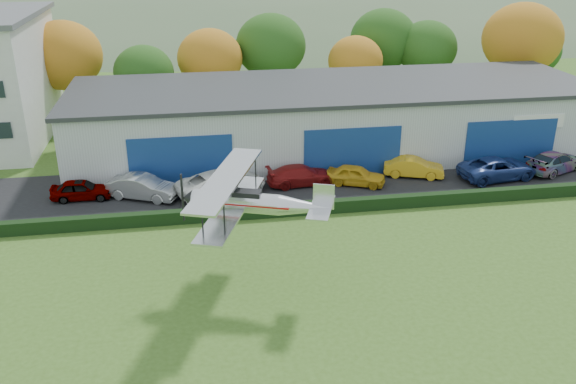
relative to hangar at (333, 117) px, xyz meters
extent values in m
cube|color=black|center=(-2.00, -6.98, -2.63)|extent=(48.00, 9.00, 0.05)
cube|color=black|center=(-2.00, -11.78, -2.26)|extent=(46.00, 0.60, 0.80)
cube|color=#B2B7BC|center=(0.00, 0.02, -0.16)|extent=(40.00, 12.00, 5.00)
cube|color=#2D3033|center=(0.00, 0.02, 2.49)|extent=(40.60, 12.60, 0.30)
cube|color=navy|center=(-12.00, -6.03, -0.86)|extent=(7.00, 0.12, 3.60)
cube|color=navy|center=(0.00, -6.03, -0.86)|extent=(7.00, 0.12, 3.60)
cube|color=navy|center=(12.00, -6.03, -0.86)|extent=(7.00, 0.12, 3.60)
cylinder|color=#3D2614|center=(-22.00, 12.02, -1.08)|extent=(0.36, 0.36, 3.15)
ellipsoid|color=#9B6B13|center=(-22.00, 12.02, 3.37)|extent=(6.84, 6.84, 6.16)
cylinder|color=#3D2614|center=(-15.00, 10.02, -1.43)|extent=(0.36, 0.36, 2.45)
ellipsoid|color=#1E4C14|center=(-15.00, 10.02, 2.03)|extent=(5.32, 5.32, 4.79)
cylinder|color=#3D2614|center=(-9.00, 12.02, -1.26)|extent=(0.36, 0.36, 2.80)
ellipsoid|color=#9B6B13|center=(-9.00, 12.02, 2.70)|extent=(6.08, 6.08, 5.47)
cylinder|color=#3D2614|center=(-3.00, 14.02, -1.08)|extent=(0.36, 0.36, 3.15)
ellipsoid|color=#1E4C14|center=(-3.00, 14.02, 3.37)|extent=(6.84, 6.84, 6.16)
cylinder|color=#3D2614|center=(5.00, 12.02, -1.43)|extent=(0.36, 0.36, 2.45)
ellipsoid|color=#9B6B13|center=(5.00, 12.02, 2.03)|extent=(5.32, 5.32, 4.79)
cylinder|color=#3D2614|center=(13.00, 14.02, -1.26)|extent=(0.36, 0.36, 2.80)
ellipsoid|color=#1E4C14|center=(13.00, 14.02, 2.70)|extent=(6.08, 6.08, 5.47)
cylinder|color=#3D2614|center=(21.00, 10.02, -0.91)|extent=(0.36, 0.36, 3.50)
ellipsoid|color=#9B6B13|center=(21.00, 10.02, 4.04)|extent=(7.60, 7.60, 6.84)
cylinder|color=#3D2614|center=(25.00, 14.02, -1.43)|extent=(0.36, 0.36, 2.45)
ellipsoid|color=#1E4C14|center=(25.00, 14.02, 2.03)|extent=(5.32, 5.32, 4.79)
cylinder|color=#3D2614|center=(-29.00, 16.02, -1.61)|extent=(0.36, 0.36, 2.10)
cylinder|color=#3D2614|center=(9.00, 16.02, -1.08)|extent=(0.36, 0.36, 3.15)
ellipsoid|color=#1E4C14|center=(9.00, 16.02, 3.37)|extent=(6.84, 6.84, 6.16)
ellipsoid|color=#4C6642|center=(15.00, 112.02, -18.06)|extent=(320.00, 196.00, 56.00)
ellipsoid|color=#4C6642|center=(85.00, 112.02, -12.56)|extent=(240.00, 126.00, 36.00)
imported|color=gray|center=(-18.52, -7.19, -1.94)|extent=(3.91, 1.62, 1.33)
imported|color=silver|center=(-14.55, -7.72, -1.83)|extent=(4.99, 3.43, 1.56)
imported|color=silver|center=(-9.43, -8.01, -1.77)|extent=(6.59, 4.88, 1.66)
imported|color=maroon|center=(-3.88, -7.07, -1.91)|extent=(4.94, 2.43, 1.38)
imported|color=gold|center=(-0.16, -7.72, -1.92)|extent=(4.35, 3.13, 1.38)
imported|color=gold|center=(4.32, -6.91, -1.91)|extent=(4.46, 2.80, 1.39)
imported|color=navy|center=(10.01, -8.27, -1.83)|extent=(5.87, 3.32, 1.55)
imported|color=gray|center=(14.83, -7.61, -1.86)|extent=(5.52, 3.97, 1.48)
cylinder|color=silver|center=(-9.34, -19.27, 1.81)|extent=(4.25, 2.37, 0.99)
cone|color=silver|center=(-6.25, -20.41, 1.81)|extent=(2.60, 1.76, 0.99)
cone|color=black|center=(-11.55, -18.46, 1.81)|extent=(0.86, 1.12, 0.99)
cube|color=#A60A08|center=(-9.03, -19.39, 1.86)|extent=(4.67, 2.54, 0.07)
cube|color=black|center=(-8.82, -19.46, 2.27)|extent=(1.46, 1.07, 0.27)
cube|color=silver|center=(-9.54, -19.20, 1.48)|extent=(4.01, 7.88, 0.11)
cube|color=silver|center=(-9.75, -19.12, 2.96)|extent=(4.27, 8.33, 0.11)
cylinder|color=black|center=(-10.99, -21.70, 2.22)|extent=(0.08, 0.08, 1.43)
cylinder|color=black|center=(-10.07, -22.04, 2.22)|extent=(0.08, 0.08, 1.43)
cylinder|color=black|center=(-9.02, -16.35, 2.22)|extent=(0.08, 0.08, 1.43)
cylinder|color=black|center=(-8.09, -16.69, 2.22)|extent=(0.08, 0.08, 1.43)
cylinder|color=black|center=(-9.88, -19.48, 2.57)|extent=(0.14, 0.24, 0.82)
cylinder|color=black|center=(-9.62, -18.76, 2.57)|extent=(0.14, 0.24, 0.82)
cylinder|color=black|center=(-10.12, -19.48, 0.87)|extent=(0.34, 0.74, 1.34)
cylinder|color=black|center=(-9.79, -18.61, 0.87)|extent=(0.34, 0.74, 1.34)
cylinder|color=black|center=(-9.95, -19.04, 0.22)|extent=(0.79, 1.98, 0.08)
cylinder|color=black|center=(-10.30, -19.97, 0.22)|extent=(0.71, 0.39, 0.70)
cylinder|color=black|center=(-9.61, -18.12, 0.22)|extent=(0.71, 0.39, 0.70)
cylinder|color=black|center=(-5.53, -20.67, 1.53)|extent=(0.40, 0.20, 0.46)
cube|color=silver|center=(-5.53, -20.67, 1.86)|extent=(1.91, 3.02, 0.07)
cube|color=silver|center=(-5.43, -20.71, 2.41)|extent=(0.95, 0.40, 1.21)
cube|color=black|center=(-11.83, -18.35, 1.81)|extent=(0.11, 0.15, 2.41)
camera|label=1|loc=(-11.26, -45.81, 13.56)|focal=38.30mm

